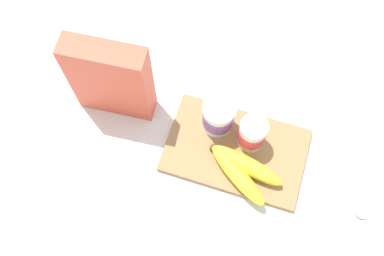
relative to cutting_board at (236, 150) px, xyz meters
name	(u,v)px	position (x,y,z in m)	size (l,w,h in m)	color
ground_plane	(235,151)	(0.00, 0.00, -0.01)	(2.40, 2.40, 0.00)	silver
cutting_board	(236,150)	(0.00, 0.00, 0.00)	(0.32, 0.20, 0.01)	#A37A4C
cereal_box	(111,80)	(-0.31, 0.03, 0.11)	(0.18, 0.06, 0.24)	#D85138
yogurt_cup_front	(218,117)	(-0.06, 0.05, 0.05)	(0.08, 0.08, 0.09)	white
yogurt_cup_back	(252,134)	(0.03, 0.03, 0.05)	(0.06, 0.06, 0.09)	white
banana_bunch	(242,170)	(0.03, -0.05, 0.03)	(0.19, 0.13, 0.04)	yellow
spoon	(350,204)	(0.28, -0.04, 0.00)	(0.12, 0.08, 0.01)	silver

